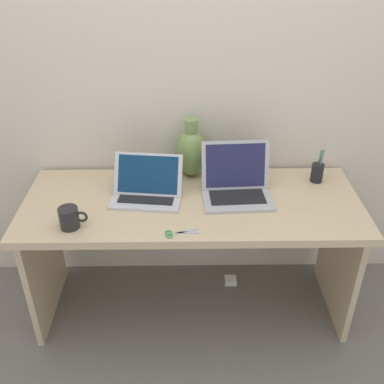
# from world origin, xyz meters

# --- Properties ---
(ground_plane) EXTENTS (6.00, 6.00, 0.00)m
(ground_plane) POSITION_xyz_m (0.00, 0.00, 0.00)
(ground_plane) COLOR slate
(back_wall) EXTENTS (4.40, 0.04, 2.40)m
(back_wall) POSITION_xyz_m (0.00, 0.36, 1.20)
(back_wall) COLOR beige
(back_wall) RESTS_ON ground
(desk) EXTENTS (1.65, 0.64, 0.71)m
(desk) POSITION_xyz_m (0.00, 0.00, 0.57)
(desk) COLOR #D1B78C
(desk) RESTS_ON ground
(laptop_left) EXTENTS (0.36, 0.26, 0.20)m
(laptop_left) POSITION_xyz_m (-0.22, 0.04, 0.77)
(laptop_left) COLOR silver
(laptop_left) RESTS_ON desk
(laptop_right) EXTENTS (0.35, 0.28, 0.26)m
(laptop_right) POSITION_xyz_m (0.22, 0.06, 0.78)
(laptop_right) COLOR #B2B2B7
(laptop_right) RESTS_ON desk
(green_vase) EXTENTS (0.17, 0.17, 0.32)m
(green_vase) POSITION_xyz_m (0.00, 0.26, 0.85)
(green_vase) COLOR #75934C
(green_vase) RESTS_ON desk
(coffee_mug) EXTENTS (0.13, 0.09, 0.10)m
(coffee_mug) POSITION_xyz_m (-0.54, -0.21, 0.76)
(coffee_mug) COLOR black
(coffee_mug) RESTS_ON desk
(pen_cup) EXTENTS (0.06, 0.06, 0.19)m
(pen_cup) POSITION_xyz_m (0.65, 0.18, 0.77)
(pen_cup) COLOR black
(pen_cup) RESTS_ON desk
(scissors) EXTENTS (0.15, 0.07, 0.01)m
(scissors) POSITION_xyz_m (-0.08, -0.27, 0.71)
(scissors) COLOR #B7B7BC
(scissors) RESTS_ON desk
(power_brick) EXTENTS (0.07, 0.07, 0.03)m
(power_brick) POSITION_xyz_m (0.24, 0.18, 0.01)
(power_brick) COLOR white
(power_brick) RESTS_ON ground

